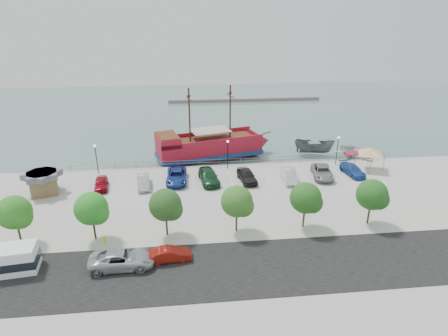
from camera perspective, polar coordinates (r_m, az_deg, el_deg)
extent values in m
plane|color=slate|center=(48.06, 1.44, -4.17)|extent=(160.00, 160.00, 0.00)
cube|color=#AEADAA|center=(30.79, 6.82, -21.26)|extent=(100.00, 58.00, 1.20)
cube|color=black|center=(34.09, 5.02, -14.76)|extent=(100.00, 8.00, 0.04)
cube|color=#BCB7A3|center=(38.94, 3.36, -9.44)|extent=(100.00, 4.00, 0.05)
cylinder|color=slate|center=(54.34, 0.41, 1.36)|extent=(50.00, 0.06, 0.06)
cylinder|color=slate|center=(54.49, 0.41, 0.97)|extent=(50.00, 0.06, 0.06)
cube|color=gray|center=(101.04, 3.10, 10.45)|extent=(40.00, 3.00, 0.80)
cube|color=#A41428|center=(59.16, -2.27, 3.12)|extent=(16.92, 9.06, 2.63)
cube|color=navy|center=(59.45, -2.26, 2.34)|extent=(17.29, 9.43, 0.61)
cone|color=#A41428|center=(62.41, 5.49, 4.08)|extent=(4.38, 5.52, 4.85)
cube|color=#A41428|center=(56.86, -8.59, 4.21)|extent=(4.23, 5.66, 1.41)
cube|color=#5C2C17|center=(56.63, -8.63, 4.94)|extent=(3.93, 5.22, 0.12)
cube|color=#5C2C17|center=(58.87, -1.83, 4.43)|extent=(13.83, 7.69, 0.15)
cube|color=#A41428|center=(60.82, -3.04, 5.31)|extent=(15.66, 4.38, 0.71)
cube|color=#A41428|center=(56.45, -1.50, 3.94)|extent=(15.66, 4.38, 0.71)
cylinder|color=#382111|center=(58.76, 0.95, 8.55)|extent=(0.30, 0.30, 8.28)
cylinder|color=#382111|center=(56.70, -5.28, 7.94)|extent=(0.30, 0.30, 8.28)
cylinder|color=#382111|center=(58.19, 0.96, 10.96)|extent=(0.92, 2.96, 0.14)
cylinder|color=#382111|center=(56.12, -5.37, 10.43)|extent=(0.92, 2.96, 0.14)
cube|color=beige|center=(58.34, -2.13, 5.76)|extent=(6.65, 5.22, 0.12)
cylinder|color=#382111|center=(62.34, 6.12, 5.21)|extent=(2.47, 0.81, 0.60)
imported|color=#585E61|center=(62.61, 13.53, 2.93)|extent=(6.76, 4.42, 2.45)
imported|color=silver|center=(62.86, 19.66, 1.85)|extent=(6.30, 8.11, 1.54)
cube|color=slate|center=(56.46, -12.96, -0.31)|extent=(7.50, 2.73, 0.42)
cube|color=slate|center=(57.61, 8.04, 0.55)|extent=(8.05, 3.82, 0.44)
cube|color=slate|center=(59.74, 14.82, 0.80)|extent=(7.46, 2.38, 0.42)
cube|color=brown|center=(51.00, -25.76, -2.32)|extent=(3.79, 3.79, 2.20)
cube|color=#595B67|center=(50.50, -26.02, -0.93)|extent=(4.29, 4.29, 0.70)
cylinder|color=slate|center=(56.59, 19.31, 1.15)|extent=(0.10, 0.10, 2.33)
cylinder|color=slate|center=(58.58, 21.15, 1.60)|extent=(0.10, 0.10, 2.33)
cylinder|color=slate|center=(54.95, 21.37, 0.21)|extent=(0.10, 0.10, 2.33)
cylinder|color=slate|center=(56.99, 23.19, 0.71)|extent=(0.10, 0.10, 2.33)
pyramid|color=silver|center=(56.08, 21.55, 2.89)|extent=(5.80, 5.80, 0.95)
imported|color=#A3A7AC|center=(34.71, -15.24, -13.22)|extent=(5.73, 2.73, 1.58)
imported|color=maroon|center=(34.70, -8.25, -12.89)|extent=(3.97, 1.69, 1.27)
cylinder|color=yellow|center=(38.59, -17.75, -10.42)|extent=(0.25, 0.25, 0.62)
sphere|color=yellow|center=(38.41, -17.81, -10.01)|extent=(0.27, 0.27, 0.27)
cylinder|color=black|center=(53.88, -18.82, 1.10)|extent=(0.12, 0.12, 4.00)
sphere|color=#FFF2CC|center=(53.19, -19.10, 3.21)|extent=(0.36, 0.36, 0.36)
cylinder|color=black|center=(52.76, 0.57, 1.91)|extent=(0.12, 0.12, 4.00)
sphere|color=#FFF2CC|center=(52.06, 0.58, 4.08)|extent=(0.36, 0.36, 0.36)
cylinder|color=black|center=(56.76, 16.84, 2.43)|extent=(0.12, 0.12, 4.00)
sphere|color=#FFF2CC|center=(56.11, 17.08, 4.44)|extent=(0.36, 0.36, 0.36)
cylinder|color=#473321|center=(41.30, -28.73, -8.73)|extent=(0.20, 0.20, 2.20)
sphere|color=#2B6A1D|center=(40.27, -29.34, -5.91)|extent=(3.20, 3.20, 3.20)
sphere|color=#2B6A1D|center=(39.96, -28.59, -6.62)|extent=(2.20, 2.20, 2.20)
cylinder|color=#473321|center=(39.08, -19.14, -8.82)|extent=(0.20, 0.20, 2.20)
sphere|color=#257620|center=(37.98, -19.59, -5.84)|extent=(3.20, 3.20, 3.20)
sphere|color=#257620|center=(37.76, -18.71, -6.58)|extent=(2.20, 2.20, 2.20)
cylinder|color=#473321|center=(38.02, -8.72, -8.63)|extent=(0.20, 0.20, 2.20)
sphere|color=#24481B|center=(36.89, -8.93, -5.57)|extent=(3.20, 3.20, 3.20)
sphere|color=#24481B|center=(36.78, -7.98, -6.31)|extent=(2.20, 2.20, 2.20)
cylinder|color=#473321|center=(38.24, 1.91, -8.15)|extent=(0.20, 0.20, 2.20)
sphere|color=#316121|center=(37.12, 1.95, -5.10)|extent=(3.20, 3.20, 3.20)
sphere|color=#316121|center=(37.12, 2.93, -5.81)|extent=(2.20, 2.20, 2.20)
cylinder|color=#473321|center=(39.71, 12.05, -7.44)|extent=(0.20, 0.20, 2.20)
sphere|color=#23521A|center=(38.63, 12.32, -4.48)|extent=(3.20, 3.20, 3.20)
sphere|color=#23521A|center=(38.75, 13.26, -5.15)|extent=(2.20, 2.20, 2.20)
cylinder|color=#473321|center=(42.31, 21.18, -6.59)|extent=(0.20, 0.20, 2.20)
sphere|color=#20511A|center=(41.29, 21.62, -3.80)|extent=(3.20, 3.20, 3.20)
sphere|color=#20511A|center=(41.50, 22.46, -4.41)|extent=(2.20, 2.20, 2.20)
imported|color=maroon|center=(49.77, -18.22, -2.25)|extent=(2.17, 4.19, 1.36)
imported|color=silver|center=(48.81, -12.17, -2.03)|extent=(2.06, 4.52, 1.44)
imported|color=navy|center=(49.47, -7.24, -1.26)|extent=(2.72, 5.66, 1.56)
imported|color=#184326|center=(49.04, -2.35, -1.29)|extent=(2.93, 5.71, 1.58)
imported|color=black|center=(49.31, 3.51, -1.17)|extent=(2.52, 4.92, 1.60)
imported|color=silver|center=(50.16, 9.91, -1.09)|extent=(1.81, 4.73, 1.54)
imported|color=gray|center=(52.19, 14.75, -0.60)|extent=(3.29, 5.67, 1.48)
imported|color=#224C9F|center=(54.26, 19.00, -0.28)|extent=(2.60, 4.90, 1.35)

